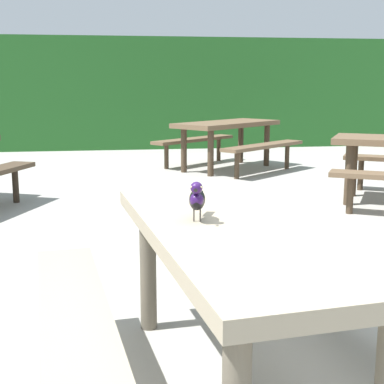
{
  "coord_description": "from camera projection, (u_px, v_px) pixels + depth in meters",
  "views": [
    {
      "loc": [
        -0.92,
        -2.16,
        1.33
      ],
      "look_at": [
        -0.55,
        0.33,
        0.84
      ],
      "focal_mm": 52.43,
      "sensor_mm": 36.0,
      "label": 1
    }
  ],
  "objects": [
    {
      "name": "hedge_wall",
      "position": [
        149.0,
        93.0,
        12.25
      ],
      "size": [
        28.0,
        2.16,
        2.24
      ],
      "primitive_type": "cube",
      "color": "#235B23",
      "rests_on": "ground"
    },
    {
      "name": "picnic_table_foreground",
      "position": [
        240.0,
        267.0,
        2.4
      ],
      "size": [
        1.87,
        1.9,
        0.74
      ],
      "color": "gray",
      "rests_on": "ground"
    },
    {
      "name": "bird_grackle",
      "position": [
        197.0,
        198.0,
        2.41
      ],
      "size": [
        0.1,
        0.28,
        0.18
      ],
      "color": "black",
      "rests_on": "picnic_table_foreground"
    },
    {
      "name": "picnic_table_mid_right",
      "position": [
        227.0,
        134.0,
        8.73
      ],
      "size": [
        2.39,
        2.38,
        0.74
      ],
      "color": "brown",
      "rests_on": "ground"
    }
  ]
}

